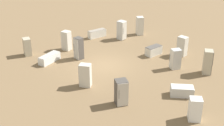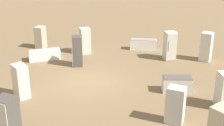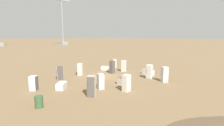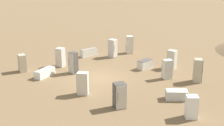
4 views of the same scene
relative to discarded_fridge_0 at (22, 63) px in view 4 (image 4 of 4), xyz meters
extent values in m
plane|color=brown|center=(6.06, 2.85, -0.75)|extent=(1000.00, 1000.00, 0.00)
cube|color=#B2A88E|center=(0.02, -0.01, 0.00)|extent=(0.90, 0.81, 1.50)
cube|color=#56514C|center=(-0.34, 0.15, 0.00)|extent=(0.25, 0.51, 1.44)
cylinder|color=#2D2D2D|center=(-0.29, 0.34, 0.07)|extent=(0.02, 0.02, 0.52)
cube|color=beige|center=(1.51, 2.98, 0.10)|extent=(0.77, 0.75, 1.69)
cube|color=silver|center=(1.18, 2.90, 0.10)|extent=(0.17, 0.59, 1.62)
cylinder|color=#2D2D2D|center=(1.10, 3.11, 0.18)|extent=(0.02, 0.02, 0.59)
cube|color=beige|center=(7.74, 7.17, -0.39)|extent=(0.86, 1.51, 0.72)
cube|color=#56514C|center=(7.74, 7.17, -0.01)|extent=(0.83, 1.45, 0.04)
cube|color=silver|center=(1.27, 6.93, -0.41)|extent=(0.94, 1.85, 0.68)
cube|color=gray|center=(1.27, 6.93, -0.05)|extent=(0.91, 1.78, 0.04)
cube|color=white|center=(14.84, 1.19, -0.04)|extent=(0.93, 0.91, 1.43)
cube|color=#56514C|center=(14.64, 1.46, -0.04)|extent=(0.55, 0.43, 1.37)
cylinder|color=#2D2D2D|center=(14.81, 1.62, 0.03)|extent=(0.02, 0.02, 0.50)
cube|color=#4C4742|center=(3.69, 2.44, 0.16)|extent=(0.66, 0.59, 1.82)
cube|color=#BCB7AD|center=(3.67, 2.14, 0.16)|extent=(0.61, 0.07, 1.75)
cylinder|color=#2D2D2D|center=(3.45, 2.12, 0.25)|extent=(0.02, 0.02, 0.64)
cube|color=#4C4742|center=(10.62, -0.34, 0.08)|extent=(0.96, 0.98, 1.65)
cube|color=#BCB7AD|center=(10.93, -0.53, 0.08)|extent=(0.41, 0.61, 1.59)
cylinder|color=#2D2D2D|center=(10.82, -0.76, 0.16)|extent=(0.02, 0.02, 0.58)
cube|color=#B2A88E|center=(12.61, 7.01, 0.17)|extent=(0.87, 0.91, 1.85)
cube|color=#56514C|center=(12.89, 7.17, 0.17)|extent=(0.37, 0.61, 1.77)
cylinder|color=#2D2D2D|center=(13.04, 6.97, 0.27)|extent=(0.02, 0.02, 0.65)
cube|color=silver|center=(12.92, 3.05, -0.44)|extent=(1.64, 1.49, 0.62)
cube|color=silver|center=(12.92, 3.05, -0.11)|extent=(1.58, 1.43, 0.04)
cube|color=silver|center=(10.45, 6.18, 0.04)|extent=(0.85, 0.88, 1.57)
cube|color=silver|center=(10.26, 5.87, 0.04)|extent=(0.49, 0.32, 1.51)
cylinder|color=#2D2D2D|center=(10.07, 5.95, 0.11)|extent=(0.02, 0.02, 0.55)
cube|color=silver|center=(3.34, 8.13, 0.14)|extent=(0.68, 0.70, 1.77)
cube|color=beige|center=(3.68, 8.14, 0.14)|extent=(0.07, 0.64, 1.70)
cylinder|color=#2D2D2D|center=(3.72, 7.91, 0.22)|extent=(0.02, 0.02, 0.62)
cube|color=beige|center=(9.54, 8.68, 0.07)|extent=(0.73, 0.59, 1.64)
cube|color=beige|center=(9.16, 8.69, 0.07)|extent=(0.06, 0.55, 1.57)
cylinder|color=#2D2D2D|center=(9.13, 8.89, 0.15)|extent=(0.02, 0.02, 0.57)
cube|color=beige|center=(3.84, 10.27, 0.14)|extent=(0.91, 0.91, 1.78)
cube|color=#56514C|center=(3.56, 10.48, 0.14)|extent=(0.40, 0.51, 1.71)
cylinder|color=#2D2D2D|center=(3.67, 10.68, 0.23)|extent=(0.02, 0.02, 0.62)
cube|color=white|center=(2.41, 0.41, -0.46)|extent=(1.00, 2.01, 0.59)
cube|color=#BCB7AD|center=(2.41, 0.41, -0.14)|extent=(0.96, 1.93, 0.04)
cube|color=beige|center=(7.38, -0.30, 0.07)|extent=(0.92, 0.86, 1.64)
cube|color=#BCB7AD|center=(7.05, -0.50, 0.07)|extent=(0.31, 0.47, 1.57)
cylinder|color=#2D2D2D|center=(6.92, -0.35, 0.15)|extent=(0.02, 0.02, 0.57)
camera|label=1|loc=(21.33, -12.90, 9.95)|focal=50.00mm
camera|label=2|loc=(21.03, 2.23, 6.17)|focal=50.00mm
camera|label=3|loc=(23.36, 17.60, 4.49)|focal=28.00mm
camera|label=4|loc=(21.59, -14.88, 8.17)|focal=50.00mm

